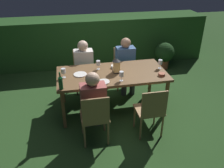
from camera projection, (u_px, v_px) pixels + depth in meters
The scene contains 23 objects.
ground_plane at pixel (112, 108), 4.57m from camera, with size 16.00×16.00×0.00m, color #26471E.
dining_table at pixel (112, 75), 4.24m from camera, with size 1.95×0.97×0.76m.
chair_side_left_a at pixel (95, 116), 3.51m from camera, with size 0.42×0.40×0.87m.
person_in_rust at pixel (93, 101), 3.61m from camera, with size 0.38×0.47×1.15m.
chair_side_right_b at pixel (124, 66), 5.18m from camera, with size 0.42×0.40×0.87m.
person_in_blue at pixel (126, 63), 4.94m from camera, with size 0.38×0.47×1.15m.
chair_side_left_b at pixel (151, 110), 3.67m from camera, with size 0.42×0.40×0.87m.
chair_side_right_a at pixel (84, 69), 5.02m from camera, with size 0.42×0.40×0.87m.
person_in_cream at pixel (84, 66), 4.78m from camera, with size 0.38×0.47×1.15m.
lantern_centerpiece at pixel (116, 65), 4.17m from camera, with size 0.15×0.15×0.27m.
green_bottle_on_table at pixel (61, 83), 3.64m from camera, with size 0.07×0.07×0.29m.
wine_glass_a at pixel (160, 62), 4.34m from camera, with size 0.08×0.08×0.17m.
wine_glass_b at pixel (98, 63), 4.30m from camera, with size 0.08×0.08×0.17m.
wine_glass_c at pixel (63, 71), 4.00m from camera, with size 0.08×0.08×0.17m.
wine_glass_d at pixel (121, 74), 3.89m from camera, with size 0.08×0.08×0.17m.
plate_a at pixel (80, 74), 4.14m from camera, with size 0.24×0.24×0.01m, color white.
plate_b at pixel (103, 82), 3.90m from camera, with size 0.21×0.21×0.01m, color silver.
bowl_olives at pixel (162, 74), 4.11m from camera, with size 0.12×0.12×0.05m.
bowl_bread at pixel (115, 66), 4.40m from camera, with size 0.16×0.16×0.05m.
side_table at pixel (70, 49), 6.24m from camera, with size 0.58×0.58×0.66m.
ice_bucket at pixel (68, 37), 6.09m from camera, with size 0.26×0.26×0.34m.
hedge_backdrop at pixel (94, 40), 6.40m from camera, with size 5.97×0.89×1.21m, color #234C1E.
potted_plant_by_hedge at pixel (164, 54), 6.05m from camera, with size 0.50×0.50×0.69m.
Camera 1 is at (-0.77, -3.73, 2.57)m, focal length 37.73 mm.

